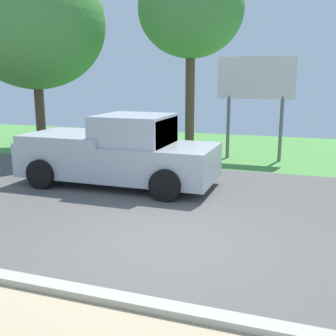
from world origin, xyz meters
name	(u,v)px	position (x,y,z in m)	size (l,w,h in m)	color
ground_plane	(205,198)	(0.00, 2.95, -0.05)	(40.00, 22.00, 0.20)	#565451
pickup_truck	(119,152)	(-2.47, 3.32, 0.87)	(5.20, 2.28, 1.88)	#ADB2BA
roadside_billboard	(256,85)	(0.48, 7.93, 2.55)	(2.60, 0.12, 3.50)	slate
tree_left_far	(191,9)	(-2.17, 9.11, 5.28)	(3.95, 3.95, 7.10)	brown
tree_center_back	(34,24)	(-7.59, 7.02, 4.75)	(5.26, 5.26, 7.15)	brown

